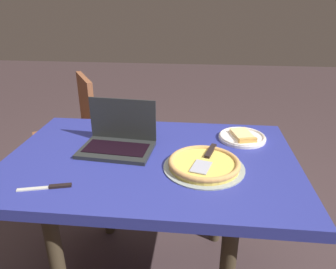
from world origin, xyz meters
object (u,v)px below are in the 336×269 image
(dining_table, at_px, (151,173))
(pizza_tray, at_px, (204,164))
(pizza_plate, at_px, (242,137))
(chair_near, at_px, (74,130))
(laptop, at_px, (118,139))
(table_knife, at_px, (50,187))

(dining_table, bearing_deg, pizza_tray, -18.02)
(pizza_plate, bearing_deg, chair_near, 153.64)
(dining_table, distance_m, laptop, 0.22)
(table_knife, bearing_deg, chair_near, 108.31)
(laptop, relative_size, table_knife, 1.77)
(laptop, height_order, pizza_plate, laptop)
(table_knife, distance_m, chair_near, 1.18)
(laptop, bearing_deg, chair_near, 126.46)
(dining_table, relative_size, pizza_tray, 3.80)
(dining_table, bearing_deg, table_knife, -139.76)
(laptop, distance_m, pizza_plate, 0.63)
(dining_table, bearing_deg, chair_near, 131.35)
(pizza_tray, bearing_deg, pizza_plate, 58.19)
(dining_table, xyz_separation_m, pizza_plate, (0.44, 0.24, 0.10))
(dining_table, height_order, pizza_tray, pizza_tray)
(table_knife, relative_size, chair_near, 0.22)
(pizza_plate, bearing_deg, pizza_tray, -121.81)
(pizza_tray, relative_size, chair_near, 0.38)
(laptop, height_order, pizza_tray, laptop)
(dining_table, xyz_separation_m, table_knife, (-0.34, -0.29, 0.09))
(pizza_plate, xyz_separation_m, pizza_tray, (-0.20, -0.32, 0.01))
(pizza_tray, bearing_deg, laptop, 159.75)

